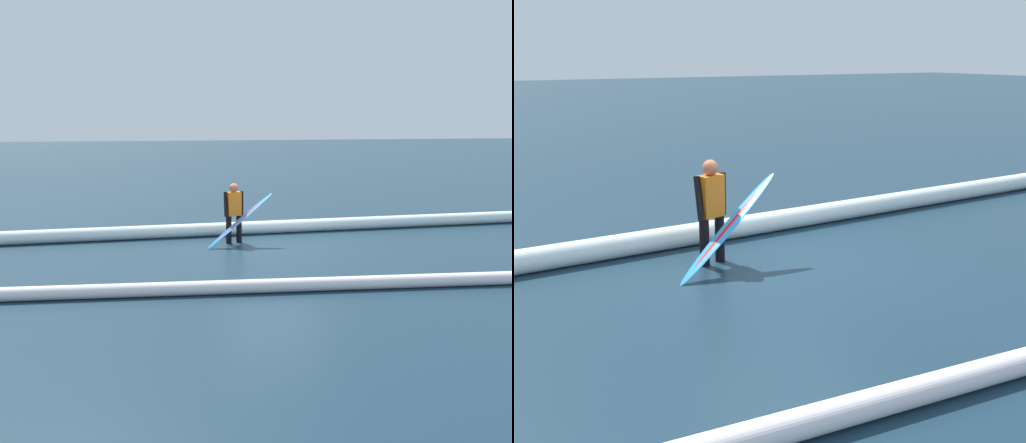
# 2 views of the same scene
# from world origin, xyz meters

# --- Properties ---
(ground_plane) EXTENTS (134.20, 134.20, 0.00)m
(ground_plane) POSITION_xyz_m (0.00, 0.00, 0.00)
(ground_plane) COLOR #173040
(surfer) EXTENTS (0.51, 0.30, 1.49)m
(surfer) POSITION_xyz_m (0.86, -0.62, 0.84)
(surfer) COLOR black
(surfer) RESTS_ON ground_plane
(surfboard) EXTENTS (1.76, 0.74, 1.27)m
(surfboard) POSITION_xyz_m (0.76, -0.26, 0.62)
(surfboard) COLOR #268CE5
(surfboard) RESTS_ON ground_plane
(wave_crest_foreground) EXTENTS (21.66, 1.11, 0.35)m
(wave_crest_foreground) POSITION_xyz_m (-2.51, -1.70, 0.17)
(wave_crest_foreground) COLOR white
(wave_crest_foreground) RESTS_ON ground_plane
(wave_crest_midground) EXTENTS (22.00, 1.87, 0.25)m
(wave_crest_midground) POSITION_xyz_m (-2.64, 3.90, 0.13)
(wave_crest_midground) COLOR white
(wave_crest_midground) RESTS_ON ground_plane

